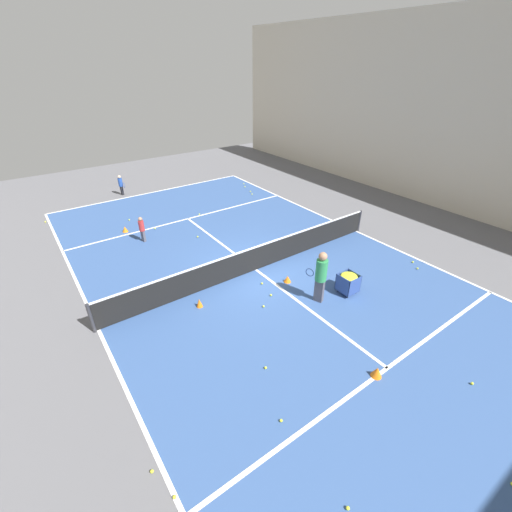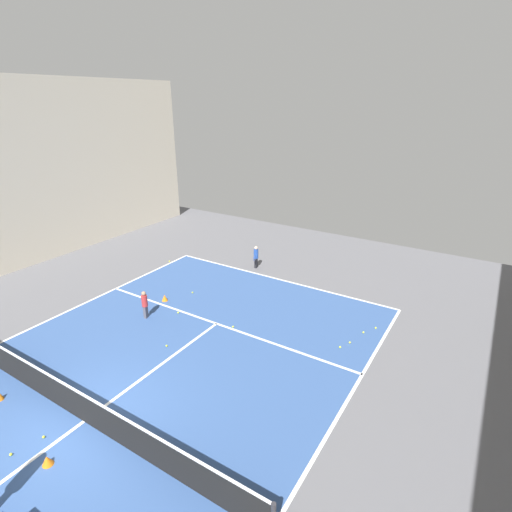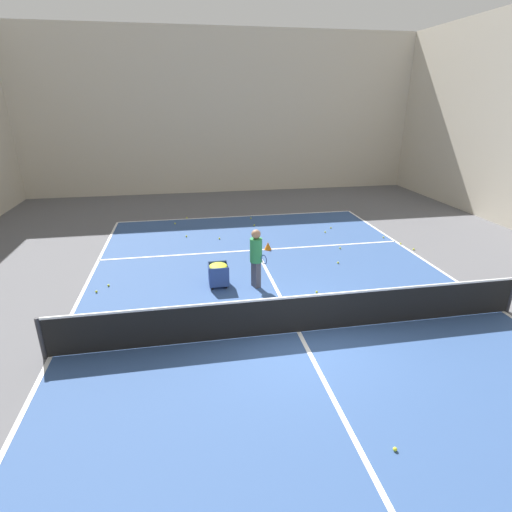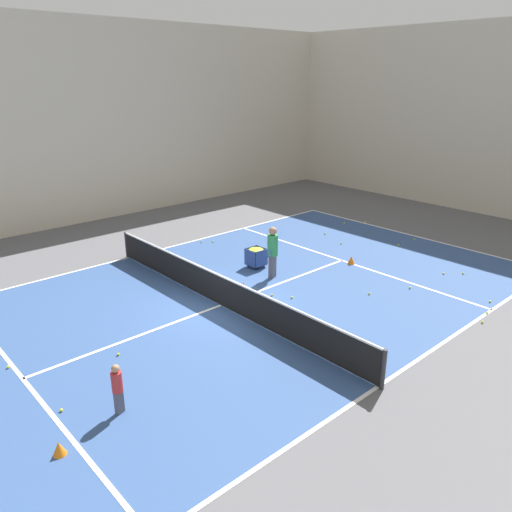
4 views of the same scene
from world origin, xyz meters
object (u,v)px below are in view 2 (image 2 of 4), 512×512
object	(u,v)px
player_near_baseline	(256,256)
training_cone_1	(47,460)
tennis_net	(81,406)
child_midcourt	(145,303)

from	to	relation	value
player_near_baseline	training_cone_1	xyz separation A→B (m)	(-2.00, 12.38, -0.53)
tennis_net	child_midcourt	size ratio (longest dim) A/B	10.25
player_near_baseline	child_midcourt	bearing A→B (deg)	-17.60
tennis_net	player_near_baseline	distance (m)	11.20
tennis_net	child_midcourt	bearing A→B (deg)	-61.06
player_near_baseline	tennis_net	bearing A→B (deg)	-0.40
tennis_net	child_midcourt	world-z (taller)	child_midcourt
tennis_net	player_near_baseline	xyz separation A→B (m)	(1.56, -11.09, 0.14)
child_midcourt	training_cone_1	bearing A→B (deg)	11.80
player_near_baseline	training_cone_1	bearing A→B (deg)	0.79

